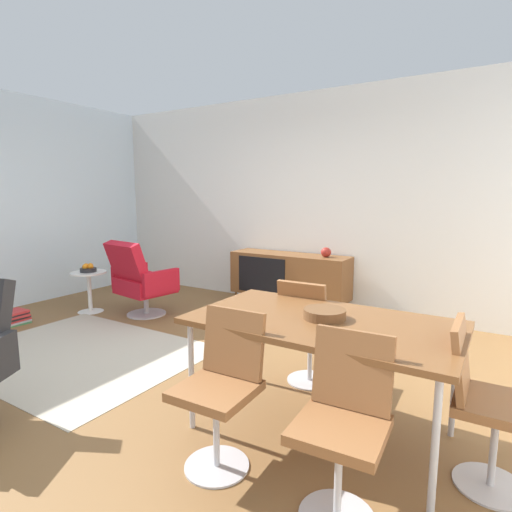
{
  "coord_description": "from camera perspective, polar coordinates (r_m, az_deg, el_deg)",
  "views": [
    {
      "loc": [
        2.4,
        -2.45,
        1.5
      ],
      "look_at": [
        0.41,
        0.78,
        0.92
      ],
      "focal_mm": 28.68,
      "sensor_mm": 36.0,
      "label": 1
    }
  ],
  "objects": [
    {
      "name": "magazine_stack",
      "position": [
        5.58,
        -31.1,
        -7.43
      ],
      "size": [
        0.33,
        0.38,
        0.15
      ],
      "color": "#3F7F4C",
      "rests_on": "ground_plane"
    },
    {
      "name": "dining_table",
      "position": [
        2.57,
        9.19,
        -9.63
      ],
      "size": [
        1.6,
        0.9,
        0.74
      ],
      "color": "brown",
      "rests_on": "ground_plane"
    },
    {
      "name": "wooden_bowl_on_table",
      "position": [
        2.58,
        9.54,
        -7.95
      ],
      "size": [
        0.26,
        0.26,
        0.06
      ],
      "primitive_type": "cylinder",
      "color": "brown",
      "rests_on": "dining_table"
    },
    {
      "name": "lounge_chair_red",
      "position": [
        5.23,
        -15.84,
        -3.08
      ],
      "size": [
        0.79,
        0.74,
        0.95
      ],
      "color": "red",
      "rests_on": "ground_plane"
    },
    {
      "name": "fruit_bowl",
      "position": [
        5.62,
        -22.36,
        -1.61
      ],
      "size": [
        0.2,
        0.2,
        0.11
      ],
      "color": "#262628",
      "rests_on": "side_table_round"
    },
    {
      "name": "dining_chair_back_left",
      "position": [
        3.26,
        7.2,
        -9.83
      ],
      "size": [
        0.41,
        0.44,
        0.86
      ],
      "color": "brown",
      "rests_on": "ground_plane"
    },
    {
      "name": "vase_cobalt",
      "position": [
        5.17,
        9.74,
        0.52
      ],
      "size": [
        0.13,
        0.13,
        0.12
      ],
      "color": "maroon",
      "rests_on": "sideboard"
    },
    {
      "name": "area_rug",
      "position": [
        4.32,
        -23.45,
        -12.34
      ],
      "size": [
        2.2,
        1.7,
        0.01
      ],
      "primitive_type": "cube",
      "color": "#B7AD99",
      "rests_on": "ground_plane"
    },
    {
      "name": "dining_chair_front_left",
      "position": [
        2.37,
        -4.76,
        -17.21
      ],
      "size": [
        0.41,
        0.44,
        0.86
      ],
      "color": "brown",
      "rests_on": "ground_plane"
    },
    {
      "name": "sideboard",
      "position": [
        5.43,
        4.63,
        -2.64
      ],
      "size": [
        1.6,
        0.45,
        0.72
      ],
      "color": "brown",
      "rests_on": "ground_plane"
    },
    {
      "name": "dining_chair_far_end",
      "position": [
        2.49,
        29.21,
        -16.98
      ],
      "size": [
        0.43,
        0.4,
        0.86
      ],
      "color": "brown",
      "rests_on": "ground_plane"
    },
    {
      "name": "dining_chair_front_right",
      "position": [
        2.08,
        12.16,
        -21.35
      ],
      "size": [
        0.42,
        0.44,
        0.86
      ],
      "color": "brown",
      "rests_on": "ground_plane"
    },
    {
      "name": "side_table_round",
      "position": [
        5.66,
        -22.23,
        -4.03
      ],
      "size": [
        0.44,
        0.44,
        0.52
      ],
      "color": "white",
      "rests_on": "ground_plane"
    },
    {
      "name": "wall_back",
      "position": [
        5.59,
        6.34,
        7.57
      ],
      "size": [
        6.8,
        0.12,
        2.8
      ],
      "primitive_type": "cube",
      "color": "silver",
      "rests_on": "ground_plane"
    },
    {
      "name": "ground_plane",
      "position": [
        3.74,
        -12.05,
        -15.19
      ],
      "size": [
        8.32,
        8.32,
        0.0
      ],
      "primitive_type": "plane",
      "color": "brown"
    }
  ]
}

